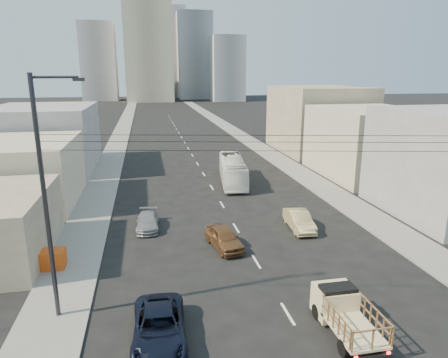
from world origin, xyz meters
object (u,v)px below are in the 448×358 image
object	(u,v)px
flatbed_pickup	(345,311)
navy_pickup	(159,327)
sedan_tan	(299,220)
sedan_brown	(224,238)
city_bus	(233,170)
crate_stack	(50,259)
sedan_grey	(148,221)
streetlamp_left	(47,196)

from	to	relation	value
flatbed_pickup	navy_pickup	bearing A→B (deg)	173.74
sedan_tan	sedan_brown	bearing A→B (deg)	-157.01
city_bus	crate_stack	world-z (taller)	city_bus
flatbed_pickup	sedan_brown	bearing A→B (deg)	109.96
city_bus	navy_pickup	bearing A→B (deg)	-101.62
sedan_brown	sedan_grey	world-z (taller)	sedan_brown
sedan_brown	crate_stack	xyz separation A→B (m)	(-11.35, -1.09, -0.04)
sedan_tan	crate_stack	distance (m)	18.18
navy_pickup	sedan_grey	xyz separation A→B (m)	(-0.38, 14.16, -0.12)
flatbed_pickup	crate_stack	bearing A→B (deg)	148.32
city_bus	streetlamp_left	size ratio (longest dim) A/B	0.88
sedan_grey	crate_stack	bearing A→B (deg)	-133.92
streetlamp_left	crate_stack	xyz separation A→B (m)	(-1.61, 5.49, -5.75)
sedan_grey	sedan_brown	bearing A→B (deg)	-38.95
navy_pickup	city_bus	world-z (taller)	city_bus
navy_pickup	flatbed_pickup	bearing A→B (deg)	-4.13
flatbed_pickup	sedan_grey	xyz separation A→B (m)	(-9.06, 15.12, -0.50)
flatbed_pickup	sedan_grey	bearing A→B (deg)	120.95
navy_pickup	city_bus	bearing A→B (deg)	72.94
crate_stack	navy_pickup	bearing A→B (deg)	-52.43
flatbed_pickup	crate_stack	size ratio (longest dim) A/B	2.45
flatbed_pickup	sedan_brown	size ratio (longest dim) A/B	1.03
crate_stack	streetlamp_left	bearing A→B (deg)	-73.69
navy_pickup	crate_stack	xyz separation A→B (m)	(-6.46, 8.40, -0.03)
sedan_tan	sedan_grey	bearing A→B (deg)	172.13
sedan_brown	sedan_tan	world-z (taller)	sedan_brown
city_bus	sedan_tan	distance (m)	14.78
sedan_brown	crate_stack	size ratio (longest dim) A/B	2.38
navy_pickup	crate_stack	distance (m)	10.59
flatbed_pickup	navy_pickup	distance (m)	8.75
sedan_brown	streetlamp_left	world-z (taller)	streetlamp_left
streetlamp_left	sedan_tan	bearing A→B (deg)	28.65
flatbed_pickup	sedan_grey	world-z (taller)	flatbed_pickup
flatbed_pickup	sedan_brown	xyz separation A→B (m)	(-3.79, 10.44, -0.37)
navy_pickup	sedan_tan	xyz separation A→B (m)	(11.41, 11.79, 0.00)
flatbed_pickup	city_bus	bearing A→B (deg)	88.96
sedan_tan	flatbed_pickup	bearing A→B (deg)	-98.53
navy_pickup	sedan_grey	bearing A→B (deg)	93.66
crate_stack	sedan_brown	bearing A→B (deg)	5.50
sedan_grey	streetlamp_left	size ratio (longest dim) A/B	0.34
city_bus	sedan_brown	world-z (taller)	city_bus
sedan_grey	sedan_tan	bearing A→B (deg)	-8.78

